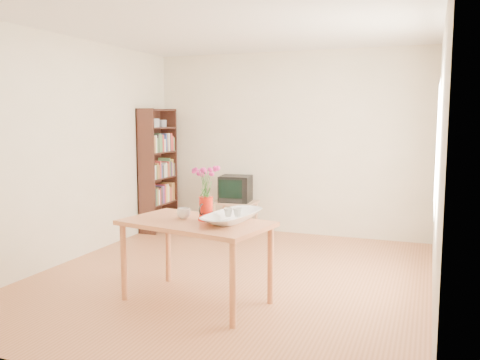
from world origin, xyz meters
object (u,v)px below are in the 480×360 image
at_px(bowl, 232,195).
at_px(mug, 184,213).
at_px(television, 236,188).
at_px(table, 196,231).
at_px(pitcher, 206,209).

bearing_deg(bowl, mug, -175.17).
relative_size(mug, television, 0.26).
bearing_deg(television, table, -83.52).
relative_size(table, television, 2.99).
bearing_deg(table, pitcher, 54.78).
relative_size(bowl, television, 1.07).
bearing_deg(bowl, television, 110.52).
xyz_separation_m(bowl, television, (-0.99, 2.65, -0.34)).
xyz_separation_m(pitcher, bowl, (0.24, 0.03, 0.14)).
distance_m(mug, bowl, 0.50).
xyz_separation_m(mug, bowl, (0.47, 0.04, 0.19)).
xyz_separation_m(table, bowl, (0.31, 0.10, 0.33)).
bearing_deg(table, bowl, 28.59).
height_order(pitcher, bowl, bowl).
distance_m(mug, television, 2.74).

